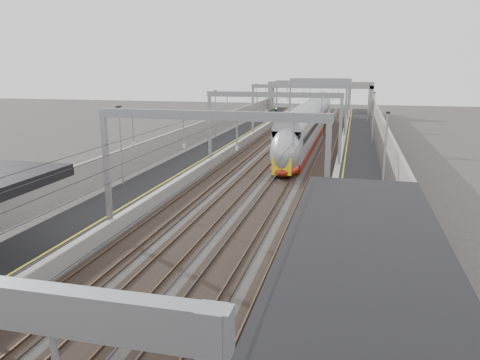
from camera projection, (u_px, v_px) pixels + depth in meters
The scene contains 12 objects.
platform_left at pixel (204, 157), 50.06m from camera, with size 4.00×120.00×1.00m, color black.
platform_right at pixel (357, 164), 46.35m from camera, with size 4.00×120.00×1.00m, color black.
tracks at pixel (277, 165), 48.31m from camera, with size 11.40×140.00×0.20m.
overhead_line at pixel (288, 101), 53.12m from camera, with size 13.00×140.00×6.60m.
overbridge at pixel (320, 89), 99.00m from camera, with size 22.00×2.20×6.90m.
wall_left at pixel (175, 146), 50.54m from camera, with size 0.30×120.00×3.20m, color gray.
wall_right at pixel (392, 155), 45.35m from camera, with size 0.30×120.00×3.20m, color gray.
train at pixel (309, 126), 63.12m from camera, with size 2.77×50.48×4.38m.
bench at pixel (402, 336), 14.85m from camera, with size 0.78×1.79×0.89m.
signal_green at pixel (276, 113), 77.40m from camera, with size 0.32×0.32×3.48m.
signal_red_near at pixel (325, 119), 68.85m from camera, with size 0.32×0.32×3.48m.
signal_red_far at pixel (342, 113), 77.22m from camera, with size 0.32×0.32×3.48m.
Camera 1 is at (7.53, -1.89, 9.84)m, focal length 35.00 mm.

